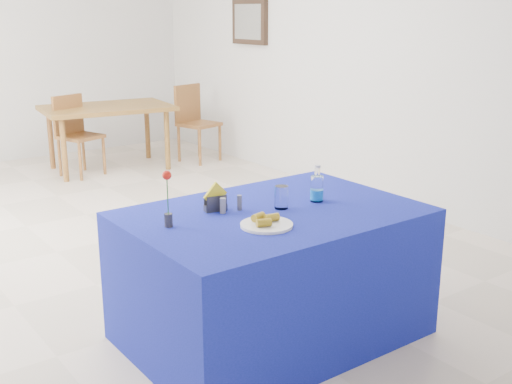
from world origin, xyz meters
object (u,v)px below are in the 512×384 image
(plate, at_px, (267,225))
(water_bottle, at_px, (317,189))
(blue_table, at_px, (272,274))
(oak_table, at_px, (107,113))
(chair_bg_left, at_px, (75,129))
(chair_bg_right, at_px, (194,117))

(plate, distance_m, water_bottle, 0.55)
(blue_table, relative_size, oak_table, 1.03)
(oak_table, height_order, chair_bg_left, chair_bg_left)
(water_bottle, xyz_separation_m, chair_bg_left, (0.21, 4.36, -0.31))
(plate, height_order, chair_bg_left, chair_bg_left)
(oak_table, xyz_separation_m, chair_bg_left, (-0.41, -0.02, -0.15))
(blue_table, distance_m, oak_table, 4.49)
(water_bottle, height_order, chair_bg_left, water_bottle)
(water_bottle, height_order, oak_table, water_bottle)
(blue_table, xyz_separation_m, oak_table, (0.94, 4.38, 0.30))
(blue_table, height_order, chair_bg_left, chair_bg_left)
(water_bottle, relative_size, chair_bg_right, 0.23)
(water_bottle, bearing_deg, blue_table, 179.74)
(oak_table, height_order, chair_bg_right, chair_bg_right)
(blue_table, xyz_separation_m, chair_bg_left, (0.53, 4.36, 0.15))
(plate, bearing_deg, blue_table, 45.41)
(blue_table, bearing_deg, chair_bg_right, 64.51)
(water_bottle, bearing_deg, plate, -159.60)
(plate, relative_size, oak_table, 0.17)
(oak_table, relative_size, chair_bg_right, 1.65)
(blue_table, height_order, water_bottle, water_bottle)
(chair_bg_right, bearing_deg, oak_table, 154.93)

